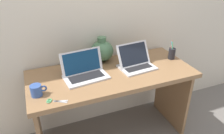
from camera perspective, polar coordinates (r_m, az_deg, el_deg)
back_wall at (r=2.01m, az=-3.83°, el=14.85°), size 4.40×0.04×2.40m
desk at (r=1.95m, az=0.00°, el=-5.51°), size 1.42×0.62×0.74m
laptop_left at (r=1.80m, az=-7.34°, el=-0.82°), size 0.37×0.26×0.21m
laptop_right at (r=1.95m, az=6.14°, el=1.52°), size 0.33×0.26×0.20m
green_vase at (r=2.03m, az=-2.62°, el=4.34°), size 0.21×0.21×0.23m
coffee_mug at (r=1.65m, az=-19.22°, el=-5.82°), size 0.12×0.08×0.08m
pen_cup at (r=2.16m, az=15.45°, el=3.50°), size 0.06×0.06×0.18m
scissors at (r=1.57m, az=-15.18°, el=-8.62°), size 0.14×0.09×0.01m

